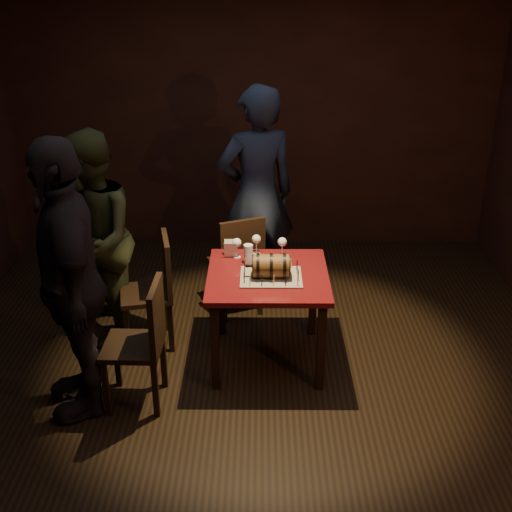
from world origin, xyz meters
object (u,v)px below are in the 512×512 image
wine_glass_mid (256,240)px  pint_of_ale (248,254)px  chair_back (239,260)px  barrel_cake (271,266)px  wine_glass_left (237,244)px  person_left_front (70,281)px  chair_left_rear (156,285)px  person_left_rear (93,240)px  person_back (257,196)px  wine_glass_right (282,243)px  chair_left_front (144,338)px  pub_table (268,287)px

wine_glass_mid → pint_of_ale: 0.19m
pint_of_ale → chair_back: chair_back is taller
barrel_cake → wine_glass_left: barrel_cake is taller
person_left_front → chair_left_rear: bearing=134.0°
pint_of_ale → person_left_rear: (-1.23, 0.16, 0.05)m
pint_of_ale → person_back: person_back is taller
pint_of_ale → chair_left_rear: chair_left_rear is taller
wine_glass_right → chair_back: bearing=131.2°
person_back → person_left_rear: bearing=10.1°
barrel_cake → chair_left_rear: bearing=161.0°
barrel_cake → wine_glass_mid: (-0.11, 0.43, 0.02)m
wine_glass_mid → chair_left_front: 1.23m
chair_back → chair_left_rear: size_ratio=1.00×
chair_back → person_left_rear: 1.24m
chair_left_rear → pint_of_ale: bearing=-4.3°
barrel_cake → wine_glass_right: 0.39m
wine_glass_left → wine_glass_right: 0.36m
person_left_rear → person_left_front: (0.08, -0.91, 0.10)m
wine_glass_mid → person_left_front: bearing=-142.7°
person_back → person_left_front: bearing=34.0°
wine_glass_left → chair_left_rear: size_ratio=0.17×
wine_glass_mid → person_back: 0.73m
person_back → person_left_rear: 1.49m
pub_table → chair_left_front: chair_left_front is taller
pint_of_ale → person_left_rear: person_left_rear is taller
chair_left_rear → person_back: 1.25m
wine_glass_mid → wine_glass_right: (0.20, -0.06, 0.00)m
wine_glass_right → pint_of_ale: wine_glass_right is taller
pub_table → person_left_rear: 1.44m
wine_glass_mid → person_left_front: person_left_front is taller
wine_glass_left → chair_left_front: (-0.62, -0.82, -0.35)m
wine_glass_right → chair_back: chair_back is taller
wine_glass_mid → pint_of_ale: size_ratio=1.07×
wine_glass_left → person_back: size_ratio=0.08×
wine_glass_right → chair_left_rear: size_ratio=0.17×
pint_of_ale → wine_glass_mid: bearing=70.5°
person_back → barrel_cake: bearing=75.8°
wine_glass_mid → person_left_rear: size_ratio=0.09×
pint_of_ale → barrel_cake: bearing=-56.6°
barrel_cake → pub_table: bearing=108.4°
barrel_cake → person_back: person_back is taller
pub_table → person_left_front: bearing=-156.8°
wine_glass_left → person_left_front: size_ratio=0.08×
wine_glass_right → barrel_cake: bearing=-103.9°
wine_glass_mid → person_left_rear: person_left_rear is taller
wine_glass_mid → wine_glass_right: same height
wine_glass_right → person_left_rear: size_ratio=0.09×
wine_glass_left → person_left_front: (-1.06, -0.85, 0.10)m
pint_of_ale → person_left_rear: bearing=172.6°
pub_table → wine_glass_mid: size_ratio=5.59×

